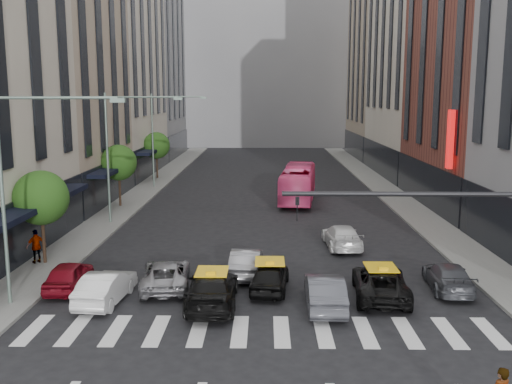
{
  "coord_description": "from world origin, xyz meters",
  "views": [
    {
      "loc": [
        -0.04,
        -19.18,
        8.92
      ],
      "look_at": [
        -0.52,
        9.99,
        4.0
      ],
      "focal_mm": 40.0,
      "sensor_mm": 36.0,
      "label": 1
    }
  ],
  "objects_px": {
    "streetlamp_near": "(23,170)",
    "bus": "(298,183)",
    "streetlamp_mid": "(121,140)",
    "taxi_left": "(212,289)",
    "taxi_center": "(270,276)",
    "car_white_front": "(106,287)",
    "car_red": "(69,275)",
    "streetlamp_far": "(162,128)",
    "pedestrian_far": "(36,246)"
  },
  "relations": [
    {
      "from": "bus",
      "to": "taxi_left",
      "type": "bearing_deg",
      "value": 85.25
    },
    {
      "from": "car_red",
      "to": "bus",
      "type": "relative_size",
      "value": 0.36
    },
    {
      "from": "streetlamp_mid",
      "to": "taxi_left",
      "type": "xyz_separation_m",
      "value": [
        7.73,
        -15.82,
        -5.15
      ]
    },
    {
      "from": "taxi_left",
      "to": "car_white_front",
      "type": "bearing_deg",
      "value": -5.57
    },
    {
      "from": "car_red",
      "to": "streetlamp_mid",
      "type": "bearing_deg",
      "value": -88.64
    },
    {
      "from": "streetlamp_mid",
      "to": "streetlamp_far",
      "type": "height_order",
      "value": "same"
    },
    {
      "from": "taxi_center",
      "to": "car_red",
      "type": "bearing_deg",
      "value": 5.59
    },
    {
      "from": "streetlamp_near",
      "to": "bus",
      "type": "relative_size",
      "value": 0.83
    },
    {
      "from": "streetlamp_near",
      "to": "streetlamp_mid",
      "type": "distance_m",
      "value": 16.0
    },
    {
      "from": "car_white_front",
      "to": "taxi_center",
      "type": "relative_size",
      "value": 1.05
    },
    {
      "from": "car_white_front",
      "to": "taxi_center",
      "type": "bearing_deg",
      "value": -161.75
    },
    {
      "from": "streetlamp_far",
      "to": "streetlamp_near",
      "type": "bearing_deg",
      "value": -90.0
    },
    {
      "from": "streetlamp_mid",
      "to": "streetlamp_far",
      "type": "bearing_deg",
      "value": 90.0
    },
    {
      "from": "streetlamp_far",
      "to": "pedestrian_far",
      "type": "distance_m",
      "value": 26.6
    },
    {
      "from": "streetlamp_far",
      "to": "taxi_left",
      "type": "height_order",
      "value": "streetlamp_far"
    },
    {
      "from": "taxi_center",
      "to": "bus",
      "type": "height_order",
      "value": "bus"
    },
    {
      "from": "streetlamp_mid",
      "to": "taxi_center",
      "type": "xyz_separation_m",
      "value": [
        10.22,
        -13.83,
        -5.21
      ]
    },
    {
      "from": "taxi_left",
      "to": "taxi_center",
      "type": "xyz_separation_m",
      "value": [
        2.49,
        1.99,
        -0.07
      ]
    },
    {
      "from": "streetlamp_mid",
      "to": "taxi_left",
      "type": "height_order",
      "value": "streetlamp_mid"
    },
    {
      "from": "car_red",
      "to": "bus",
      "type": "height_order",
      "value": "bus"
    },
    {
      "from": "taxi_left",
      "to": "taxi_center",
      "type": "relative_size",
      "value": 1.29
    },
    {
      "from": "taxi_left",
      "to": "streetlamp_near",
      "type": "bearing_deg",
      "value": 0.43
    },
    {
      "from": "streetlamp_mid",
      "to": "taxi_left",
      "type": "bearing_deg",
      "value": -63.95
    },
    {
      "from": "taxi_left",
      "to": "taxi_center",
      "type": "height_order",
      "value": "taxi_left"
    },
    {
      "from": "streetlamp_near",
      "to": "pedestrian_far",
      "type": "height_order",
      "value": "streetlamp_near"
    },
    {
      "from": "pedestrian_far",
      "to": "streetlamp_near",
      "type": "bearing_deg",
      "value": 67.92
    },
    {
      "from": "car_white_front",
      "to": "taxi_center",
      "type": "height_order",
      "value": "car_white_front"
    },
    {
      "from": "taxi_left",
      "to": "streetlamp_mid",
      "type": "bearing_deg",
      "value": -64.85
    },
    {
      "from": "streetlamp_mid",
      "to": "bus",
      "type": "xyz_separation_m",
      "value": [
        12.83,
        9.28,
        -4.4
      ]
    },
    {
      "from": "streetlamp_far",
      "to": "car_red",
      "type": "bearing_deg",
      "value": -88.38
    },
    {
      "from": "streetlamp_far",
      "to": "bus",
      "type": "height_order",
      "value": "streetlamp_far"
    },
    {
      "from": "car_white_front",
      "to": "streetlamp_far",
      "type": "bearing_deg",
      "value": -78.87
    },
    {
      "from": "car_red",
      "to": "taxi_center",
      "type": "height_order",
      "value": "taxi_center"
    },
    {
      "from": "car_red",
      "to": "taxi_center",
      "type": "distance_m",
      "value": 9.38
    },
    {
      "from": "taxi_center",
      "to": "car_white_front",
      "type": "bearing_deg",
      "value": 18.52
    },
    {
      "from": "streetlamp_near",
      "to": "streetlamp_mid",
      "type": "relative_size",
      "value": 1.0
    },
    {
      "from": "taxi_left",
      "to": "pedestrian_far",
      "type": "bearing_deg",
      "value": -31.11
    },
    {
      "from": "streetlamp_far",
      "to": "streetlamp_mid",
      "type": "bearing_deg",
      "value": -90.0
    },
    {
      "from": "car_red",
      "to": "bus",
      "type": "bearing_deg",
      "value": -119.6
    },
    {
      "from": "car_white_front",
      "to": "taxi_center",
      "type": "distance_m",
      "value": 7.35
    },
    {
      "from": "taxi_left",
      "to": "taxi_center",
      "type": "distance_m",
      "value": 3.19
    },
    {
      "from": "car_red",
      "to": "bus",
      "type": "distance_m",
      "value": 26.0
    },
    {
      "from": "bus",
      "to": "pedestrian_far",
      "type": "bearing_deg",
      "value": 59.0
    },
    {
      "from": "car_white_front",
      "to": "pedestrian_far",
      "type": "relative_size",
      "value": 2.34
    },
    {
      "from": "streetlamp_far",
      "to": "taxi_center",
      "type": "xyz_separation_m",
      "value": [
        10.22,
        -29.83,
        -5.21
      ]
    },
    {
      "from": "car_white_front",
      "to": "taxi_left",
      "type": "height_order",
      "value": "taxi_left"
    },
    {
      "from": "taxi_left",
      "to": "streetlamp_far",
      "type": "bearing_deg",
      "value": -77.24
    },
    {
      "from": "streetlamp_near",
      "to": "taxi_center",
      "type": "height_order",
      "value": "streetlamp_near"
    },
    {
      "from": "pedestrian_far",
      "to": "streetlamp_far",
      "type": "bearing_deg",
      "value": -136.61
    },
    {
      "from": "streetlamp_near",
      "to": "car_red",
      "type": "bearing_deg",
      "value": 69.19
    }
  ]
}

